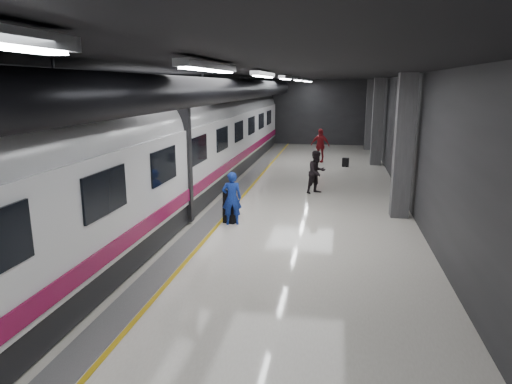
{
  "coord_description": "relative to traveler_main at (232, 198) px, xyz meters",
  "views": [
    {
      "loc": [
        2.5,
        -12.76,
        4.13
      ],
      "look_at": [
        0.46,
        -1.31,
        1.4
      ],
      "focal_mm": 32.0,
      "sensor_mm": 36.0,
      "label": 1
    }
  ],
  "objects": [
    {
      "name": "train",
      "position": [
        -2.7,
        -0.21,
        1.26
      ],
      "size": [
        3.05,
        38.0,
        4.05
      ],
      "color": "black",
      "rests_on": "ground"
    },
    {
      "name": "ground",
      "position": [
        0.55,
        -0.21,
        -0.81
      ],
      "size": [
        40.0,
        40.0,
        0.0
      ],
      "primitive_type": "plane",
      "color": "white",
      "rests_on": "ground"
    },
    {
      "name": "suitcase_far",
      "position": [
        3.53,
        10.81,
        -0.58
      ],
      "size": [
        0.36,
        0.29,
        0.46
      ],
      "primitive_type": "cube",
      "rotation": [
        0.0,
        0.0,
        -0.29
      ],
      "color": "black",
      "rests_on": "ground"
    },
    {
      "name": "traveler_far_b",
      "position": [
        2.15,
        12.14,
        0.1
      ],
      "size": [
        1.16,
        0.76,
        1.83
      ],
      "primitive_type": "imported",
      "rotation": [
        0.0,
        0.0,
        -0.32
      ],
      "color": "maroon",
      "rests_on": "ground"
    },
    {
      "name": "shoulder_bag",
      "position": [
        -0.13,
        0.09,
        0.01
      ],
      "size": [
        0.34,
        0.22,
        0.41
      ],
      "primitive_type": "cube",
      "rotation": [
        0.0,
        0.0,
        -0.18
      ],
      "color": "black",
      "rests_on": "suitcase_main"
    },
    {
      "name": "traveler_main",
      "position": [
        0.0,
        0.0,
        0.0
      ],
      "size": [
        0.67,
        0.52,
        1.62
      ],
      "primitive_type": "imported",
      "rotation": [
        0.0,
        0.0,
        3.4
      ],
      "color": "blue",
      "rests_on": "ground"
    },
    {
      "name": "platform_hall",
      "position": [
        0.26,
        0.75,
        2.73
      ],
      "size": [
        10.02,
        40.02,
        4.51
      ],
      "color": "black",
      "rests_on": "ground"
    },
    {
      "name": "suitcase_main",
      "position": [
        -0.1,
        0.13,
        -0.51
      ],
      "size": [
        0.43,
        0.35,
        0.61
      ],
      "primitive_type": "cube",
      "rotation": [
        0.0,
        0.0,
        -0.33
      ],
      "color": "black",
      "rests_on": "ground"
    },
    {
      "name": "traveler_far_a",
      "position": [
        2.32,
        4.55,
        0.03
      ],
      "size": [
        1.03,
        1.02,
        1.68
      ],
      "primitive_type": "imported",
      "rotation": [
        0.0,
        0.0,
        0.76
      ],
      "color": "black",
      "rests_on": "ground"
    }
  ]
}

